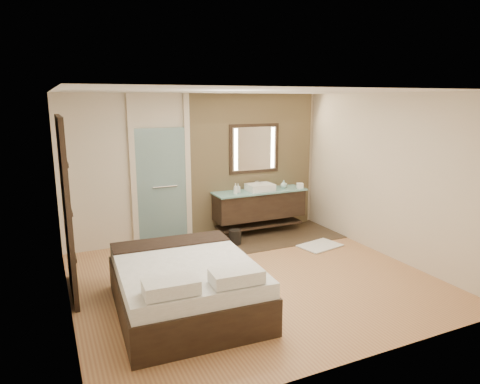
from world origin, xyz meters
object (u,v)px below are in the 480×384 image
mirror_unit (254,149)px  bed (186,285)px  vanity (259,205)px  waste_bin (235,237)px

mirror_unit → bed: 3.73m
bed → vanity: bearing=49.5°
bed → waste_bin: bed is taller
mirror_unit → waste_bin: size_ratio=3.82×
mirror_unit → vanity: bearing=-90.0°
vanity → waste_bin: (-0.71, -0.43, -0.44)m
vanity → mirror_unit: (0.00, 0.24, 1.07)m
vanity → bed: 3.32m
mirror_unit → bed: bearing=-130.7°
vanity → bed: (-2.28, -2.41, -0.25)m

